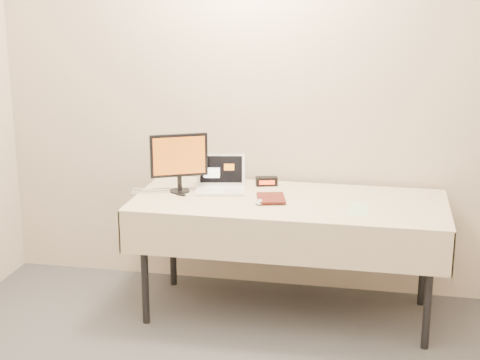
% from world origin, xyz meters
% --- Properties ---
extents(back_wall, '(4.00, 0.10, 2.70)m').
position_xyz_m(back_wall, '(0.00, 2.50, 1.35)').
color(back_wall, beige).
rests_on(back_wall, ground).
extents(table, '(1.86, 0.81, 0.74)m').
position_xyz_m(table, '(0.00, 2.05, 0.68)').
color(table, black).
rests_on(table, ground).
extents(laptop, '(0.35, 0.33, 0.20)m').
position_xyz_m(laptop, '(-0.45, 2.18, 0.79)').
color(laptop, white).
rests_on(laptop, table).
extents(monitor, '(0.33, 0.17, 0.36)m').
position_xyz_m(monitor, '(-0.69, 2.08, 0.95)').
color(monitor, black).
rests_on(monitor, table).
extents(book, '(0.16, 0.06, 0.22)m').
position_xyz_m(book, '(-0.18, 1.99, 0.85)').
color(book, maroon).
rests_on(book, table).
extents(alarm_clock, '(0.15, 0.09, 0.06)m').
position_xyz_m(alarm_clock, '(-0.18, 2.33, 0.77)').
color(alarm_clock, black).
rests_on(alarm_clock, table).
extents(clicker, '(0.05, 0.10, 0.02)m').
position_xyz_m(clicker, '(-0.16, 1.93, 0.75)').
color(clicker, silver).
rests_on(clicker, table).
extents(paper_form, '(0.10, 0.26, 0.00)m').
position_xyz_m(paper_form, '(0.42, 1.93, 0.74)').
color(paper_form, '#BBE5B6').
rests_on(paper_form, table).
extents(usb_dongle, '(0.06, 0.04, 0.01)m').
position_xyz_m(usb_dongle, '(-0.66, 2.00, 0.74)').
color(usb_dongle, black).
rests_on(usb_dongle, table).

